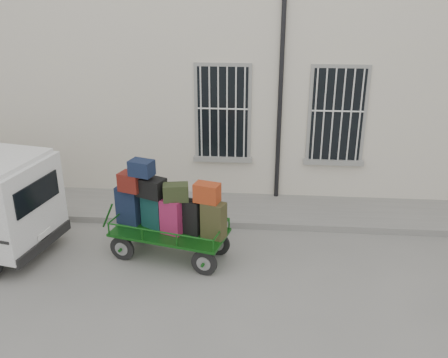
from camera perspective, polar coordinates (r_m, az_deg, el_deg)
ground at (r=10.14m, az=0.70°, el=-9.25°), size 80.00×80.00×0.00m
building at (r=14.32m, az=2.39°, el=12.98°), size 24.00×5.15×6.00m
sidewalk at (r=12.03m, az=1.46°, el=-3.48°), size 24.00×1.70×0.15m
luggage_cart at (r=9.88m, az=-6.60°, el=-3.75°), size 2.71×1.53×2.04m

